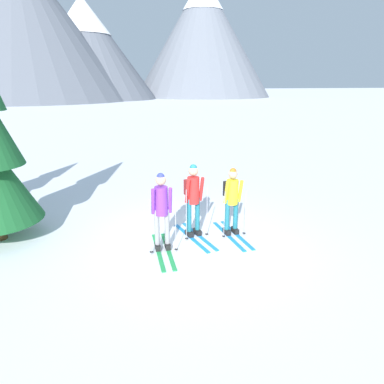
{
  "coord_description": "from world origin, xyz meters",
  "views": [
    {
      "loc": [
        -1.95,
        -7.02,
        3.52
      ],
      "look_at": [
        0.16,
        0.42,
        1.05
      ],
      "focal_mm": 32.04,
      "sensor_mm": 36.0,
      "label": 1
    }
  ],
  "objects": [
    {
      "name": "ground_plane",
      "position": [
        0.0,
        0.0,
        0.0
      ],
      "size": [
        400.0,
        400.0,
        0.0
      ],
      "primitive_type": "plane",
      "color": "white"
    },
    {
      "name": "skier_in_purple",
      "position": [
        -0.71,
        -0.27,
        0.96
      ],
      "size": [
        0.61,
        1.78,
        1.75
      ],
      "color": "green",
      "rests_on": "ground"
    },
    {
      "name": "skier_in_red",
      "position": [
        0.14,
        0.25,
        1.0
      ],
      "size": [
        0.64,
        1.74,
        1.77
      ],
      "color": "#1E84D1",
      "rests_on": "ground"
    },
    {
      "name": "skier_in_yellow",
      "position": [
        1.05,
        0.1,
        0.92
      ],
      "size": [
        0.61,
        1.74,
        1.65
      ],
      "color": "#1E84D1",
      "rests_on": "ground"
    },
    {
      "name": "mountain_ridge_distant",
      "position": [
        1.69,
        77.09,
        13.8
      ],
      "size": [
        78.31,
        47.84,
        28.62
      ],
      "color": "slate",
      "rests_on": "ground"
    }
  ]
}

